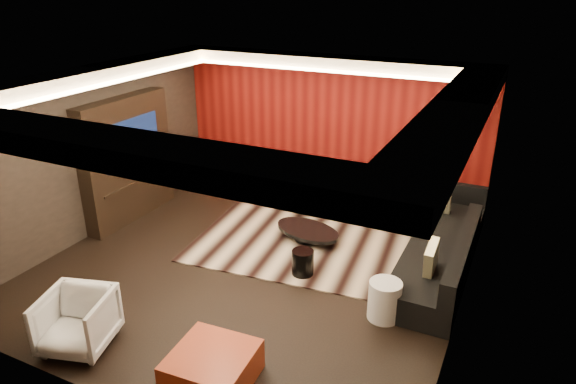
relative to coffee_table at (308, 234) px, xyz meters
The scene contains 26 objects.
floor 1.19m from the coffee_table, 110.51° to the right, with size 6.00×6.00×0.02m, color black.
ceiling 2.94m from the coffee_table, 110.51° to the right, with size 6.00×6.00×0.02m, color silver.
wall_back 2.33m from the coffee_table, 102.34° to the left, with size 6.00×0.02×2.80m, color black.
wall_left 3.82m from the coffee_table, 162.03° to the right, with size 0.02×6.00×2.80m, color black.
wall_right 3.10m from the coffee_table, 23.18° to the right, with size 0.02×6.00×2.80m, color black.
red_feature_wall 2.30m from the coffee_table, 102.60° to the left, with size 5.98×0.05×2.78m, color #6B0C0A.
soffit_back 3.05m from the coffee_table, 104.66° to the left, with size 6.00×0.60×0.22m, color silver.
soffit_front 4.62m from the coffee_table, 96.22° to the right, with size 6.00×0.60×0.22m, color silver.
soffit_left 4.19m from the coffee_table, 160.38° to the right, with size 0.60×4.80×0.22m, color silver.
soffit_right 3.61m from the coffee_table, 25.93° to the right, with size 0.60×4.80×0.22m, color silver.
cove_back 2.81m from the coffee_table, 108.40° to the left, with size 4.80×0.08×0.04m, color #FFD899.
cove_front 4.29m from the coffee_table, 96.83° to the right, with size 4.80×0.08×0.04m, color #FFD899.
cove_left 3.89m from the coffee_table, 158.19° to the right, with size 0.08×4.80×0.04m, color #FFD899.
cove_right 3.34m from the coffee_table, 29.74° to the right, with size 0.08×4.80×0.04m, color #FFD899.
tv_surround 3.45m from the coffee_table, behind, with size 0.30×2.00×2.20m, color black.
tv_screen 3.42m from the coffee_table, behind, with size 0.04×1.30×0.80m, color black.
tv_shelf 3.20m from the coffee_table, behind, with size 0.04×1.60×0.04m, color black.
rug 0.28m from the coffee_table, 32.17° to the left, with size 4.00×3.00×0.02m, color #C5AE90.
coffee_table is the anchor object (origin of this frame).
drum_stool 1.09m from the coffee_table, 70.09° to the right, with size 0.32×0.32×0.38m, color black.
striped_pouf 1.14m from the coffee_table, 114.10° to the left, with size 0.64×0.64×0.35m, color beige.
white_side_table 2.30m from the coffee_table, 41.01° to the right, with size 0.42×0.42×0.53m, color white.
orange_ottoman 3.44m from the coffee_table, 83.62° to the right, with size 0.85×0.85×0.38m, color maroon.
armchair 3.87m from the coffee_table, 110.71° to the right, with size 0.76×0.78×0.71m, color silver.
sectional_sofa 1.53m from the coffee_table, 29.76° to the left, with size 3.65×3.50×0.75m.
throw_pillows 1.85m from the coffee_table, 22.22° to the left, with size 1.49×2.80×0.50m.
Camera 1 is at (3.42, -5.88, 4.07)m, focal length 32.00 mm.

